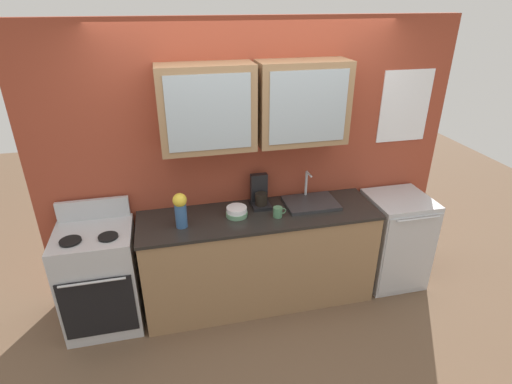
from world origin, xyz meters
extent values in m
plane|color=brown|center=(0.00, 0.00, 0.00)|extent=(10.00, 10.00, 0.00)
cube|color=#993D28|center=(0.00, 0.35, 1.27)|extent=(3.77, 0.10, 2.53)
cube|color=#93704C|center=(-0.40, 0.15, 1.86)|extent=(0.76, 0.31, 0.69)
cube|color=#9EADB7|center=(-0.40, -0.01, 1.86)|extent=(0.65, 0.01, 0.58)
cube|color=#93704C|center=(0.40, 0.15, 1.86)|extent=(0.76, 0.31, 0.69)
cube|color=#9EADB7|center=(0.40, -0.01, 1.86)|extent=(0.65, 0.01, 0.58)
cube|color=white|center=(1.47, 0.30, 1.74)|extent=(0.50, 0.01, 0.67)
cube|color=#93704C|center=(0.00, 0.00, 0.45)|extent=(2.11, 0.59, 0.91)
cube|color=black|center=(0.00, 0.00, 0.92)|extent=(2.13, 0.61, 0.03)
cube|color=silver|center=(-1.41, 0.00, 0.47)|extent=(0.63, 0.55, 0.93)
cube|color=black|center=(-1.41, -0.28, 0.39)|extent=(0.58, 0.01, 0.56)
cylinder|color=silver|center=(-1.41, -0.31, 0.67)|extent=(0.50, 0.02, 0.02)
cube|color=silver|center=(-1.41, 0.25, 1.02)|extent=(0.60, 0.04, 0.18)
cylinder|color=black|center=(-1.55, -0.10, 0.94)|extent=(0.17, 0.17, 0.02)
cylinder|color=black|center=(-1.27, -0.10, 0.94)|extent=(0.16, 0.16, 0.02)
cube|color=#2D2D30|center=(0.50, 0.07, 0.95)|extent=(0.48, 0.36, 0.03)
cylinder|color=silver|center=(0.50, 0.22, 1.08)|extent=(0.02, 0.02, 0.24)
cylinder|color=silver|center=(0.50, 0.16, 1.20)|extent=(0.02, 0.12, 0.02)
cylinder|color=#669972|center=(-0.20, 0.01, 0.95)|extent=(0.19, 0.19, 0.04)
cylinder|color=white|center=(-0.20, 0.01, 0.99)|extent=(0.18, 0.18, 0.05)
cylinder|color=#33598C|center=(-0.68, -0.06, 1.04)|extent=(0.10, 0.10, 0.21)
sphere|color=yellow|center=(-0.68, -0.06, 1.18)|extent=(0.12, 0.12, 0.12)
cylinder|color=#4C7F59|center=(0.14, -0.08, 0.98)|extent=(0.08, 0.08, 0.09)
torus|color=#4C7F59|center=(0.19, -0.08, 0.98)|extent=(0.06, 0.01, 0.06)
cube|color=silver|center=(1.39, 0.00, 0.47)|extent=(0.57, 0.56, 0.93)
cube|color=silver|center=(1.39, -0.28, 0.47)|extent=(0.54, 0.01, 0.84)
cylinder|color=silver|center=(1.39, -0.31, 0.87)|extent=(0.43, 0.02, 0.02)
cube|color=black|center=(0.04, 0.14, 0.95)|extent=(0.17, 0.20, 0.03)
cylinder|color=black|center=(0.04, 0.12, 1.02)|extent=(0.11, 0.11, 0.11)
cube|color=black|center=(0.04, 0.21, 1.09)|extent=(0.15, 0.06, 0.26)
camera|label=1|loc=(-0.74, -3.04, 2.67)|focal=28.46mm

